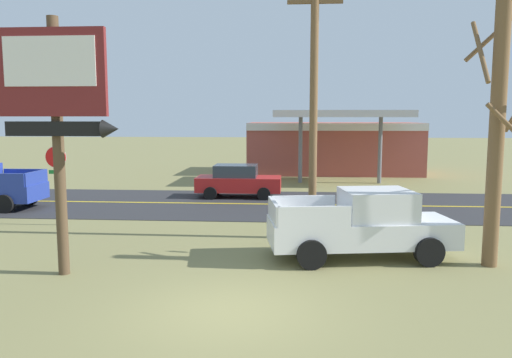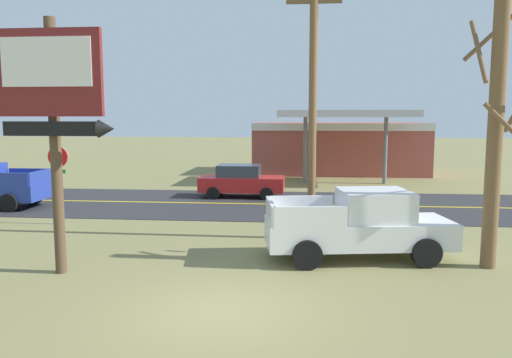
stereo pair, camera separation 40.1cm
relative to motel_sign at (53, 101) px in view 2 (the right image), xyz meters
The scene contains 10 objects.
ground_plane 6.62m from the motel_sign, 25.36° to the right, with size 180.00×180.00×0.00m, color olive.
road_asphalt 12.56m from the motel_sign, 67.70° to the left, with size 140.00×8.00×0.02m, color #2B2B2D.
road_centre_line 12.55m from the motel_sign, 67.70° to the left, with size 126.00×0.20×0.01m, color gold.
motel_sign is the anchor object (origin of this frame).
stop_sign 6.95m from the motel_sign, 116.61° to the left, with size 0.80×0.08×2.95m.
utility_pole 7.85m from the motel_sign, 34.82° to the left, with size 1.95×0.26×8.92m.
bare_tree 11.29m from the motel_sign, ahead, with size 1.52×1.41×7.30m.
gas_station 26.14m from the motel_sign, 70.68° to the left, with size 12.00×11.50×4.40m.
pickup_white_parked_on_lawn 8.82m from the motel_sign, 16.03° to the left, with size 5.44×2.84×1.96m.
car_red_mid_lane 13.71m from the motel_sign, 76.73° to the left, with size 4.20×2.00×1.64m.
Camera 2 is at (1.75, -9.97, 4.02)m, focal length 35.53 mm.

